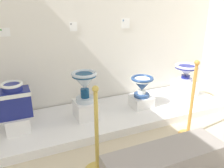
{
  "coord_description": "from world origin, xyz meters",
  "views": [
    {
      "loc": [
        0.87,
        -0.26,
        1.69
      ],
      "look_at": [
        2.13,
        2.57,
        0.55
      ],
      "focal_mm": 37.11,
      "sensor_mm": 36.0,
      "label": 1
    }
  ],
  "objects_px": {
    "plinth_block_squat_floral": "(184,88)",
    "info_placard_third": "(126,23)",
    "plinth_block_slender_white": "(18,122)",
    "plinth_block_central_ornate": "(141,101)",
    "antique_toilet_squat_floral": "(186,70)",
    "info_placard_first": "(5,32)",
    "antique_toilet_slender_white": "(14,100)",
    "plinth_block_tall_cobalt": "(86,109)",
    "antique_toilet_tall_cobalt": "(84,82)",
    "info_placard_second": "(73,27)",
    "antique_toilet_central_ornate": "(142,84)",
    "stanchion_post_near_right": "(190,114)",
    "museum_bench": "(165,168)",
    "stanchion_post_near_left": "(97,150)"
  },
  "relations": [
    {
      "from": "antique_toilet_slender_white",
      "to": "info_placard_third",
      "type": "xyz_separation_m",
      "value": [
        1.78,
        0.5,
        0.8
      ]
    },
    {
      "from": "antique_toilet_squat_floral",
      "to": "info_placard_first",
      "type": "bearing_deg",
      "value": 169.81
    },
    {
      "from": "plinth_block_central_ornate",
      "to": "info_placard_third",
      "type": "distance_m",
      "value": 1.26
    },
    {
      "from": "antique_toilet_squat_floral",
      "to": "info_placard_third",
      "type": "relative_size",
      "value": 2.56
    },
    {
      "from": "plinth_block_central_ornate",
      "to": "plinth_block_squat_floral",
      "type": "relative_size",
      "value": 0.94
    },
    {
      "from": "plinth_block_central_ornate",
      "to": "stanchion_post_near_left",
      "type": "height_order",
      "value": "stanchion_post_near_left"
    },
    {
      "from": "antique_toilet_tall_cobalt",
      "to": "museum_bench",
      "type": "distance_m",
      "value": 1.52
    },
    {
      "from": "info_placard_second",
      "to": "antique_toilet_central_ornate",
      "type": "bearing_deg",
      "value": -32.44
    },
    {
      "from": "plinth_block_squat_floral",
      "to": "info_placard_third",
      "type": "relative_size",
      "value": 2.21
    },
    {
      "from": "antique_toilet_squat_floral",
      "to": "stanchion_post_near_right",
      "type": "bearing_deg",
      "value": -126.9
    },
    {
      "from": "antique_toilet_tall_cobalt",
      "to": "antique_toilet_squat_floral",
      "type": "xyz_separation_m",
      "value": [
        1.79,
        0.06,
        -0.06
      ]
    },
    {
      "from": "plinth_block_central_ornate",
      "to": "antique_toilet_slender_white",
      "type": "bearing_deg",
      "value": 178.38
    },
    {
      "from": "antique_toilet_tall_cobalt",
      "to": "stanchion_post_near_right",
      "type": "height_order",
      "value": "stanchion_post_near_right"
    },
    {
      "from": "plinth_block_slender_white",
      "to": "stanchion_post_near_right",
      "type": "distance_m",
      "value": 2.2
    },
    {
      "from": "stanchion_post_near_left",
      "to": "info_placard_third",
      "type": "bearing_deg",
      "value": 54.76
    },
    {
      "from": "plinth_block_tall_cobalt",
      "to": "info_placard_second",
      "type": "distance_m",
      "value": 1.21
    },
    {
      "from": "antique_toilet_central_ornate",
      "to": "museum_bench",
      "type": "height_order",
      "value": "antique_toilet_central_ornate"
    },
    {
      "from": "info_placard_first",
      "to": "stanchion_post_near_left",
      "type": "xyz_separation_m",
      "value": [
        0.69,
        -1.53,
        -1.02
      ]
    },
    {
      "from": "stanchion_post_near_right",
      "to": "plinth_block_tall_cobalt",
      "type": "bearing_deg",
      "value": 143.23
    },
    {
      "from": "antique_toilet_tall_cobalt",
      "to": "antique_toilet_central_ornate",
      "type": "relative_size",
      "value": 1.25
    },
    {
      "from": "plinth_block_slender_white",
      "to": "plinth_block_central_ornate",
      "type": "relative_size",
      "value": 1.17
    },
    {
      "from": "antique_toilet_slender_white",
      "to": "info_placard_second",
      "type": "distance_m",
      "value": 1.31
    },
    {
      "from": "plinth_block_slender_white",
      "to": "antique_toilet_slender_white",
      "type": "distance_m",
      "value": 0.32
    },
    {
      "from": "info_placard_first",
      "to": "info_placard_second",
      "type": "height_order",
      "value": "info_placard_second"
    },
    {
      "from": "info_placard_third",
      "to": "stanchion_post_near_right",
      "type": "bearing_deg",
      "value": -80.21
    },
    {
      "from": "antique_toilet_squat_floral",
      "to": "info_placard_first",
      "type": "distance_m",
      "value": 2.82
    },
    {
      "from": "plinth_block_squat_floral",
      "to": "museum_bench",
      "type": "distance_m",
      "value": 2.09
    },
    {
      "from": "antique_toilet_slender_white",
      "to": "stanchion_post_near_left",
      "type": "height_order",
      "value": "stanchion_post_near_left"
    },
    {
      "from": "antique_toilet_tall_cobalt",
      "to": "plinth_block_central_ornate",
      "type": "bearing_deg",
      "value": -0.75
    },
    {
      "from": "plinth_block_squat_floral",
      "to": "stanchion_post_near_right",
      "type": "xyz_separation_m",
      "value": [
        -0.67,
        -0.9,
        0.07
      ]
    },
    {
      "from": "stanchion_post_near_left",
      "to": "museum_bench",
      "type": "xyz_separation_m",
      "value": [
        0.51,
        -0.43,
        -0.06
      ]
    },
    {
      "from": "info_placard_first",
      "to": "stanchion_post_near_left",
      "type": "bearing_deg",
      "value": -65.66
    },
    {
      "from": "plinth_block_slender_white",
      "to": "plinth_block_central_ornate",
      "type": "distance_m",
      "value": 1.79
    },
    {
      "from": "antique_toilet_slender_white",
      "to": "info_placard_third",
      "type": "distance_m",
      "value": 2.01
    },
    {
      "from": "info_placard_first",
      "to": "info_placard_second",
      "type": "distance_m",
      "value": 0.92
    },
    {
      "from": "antique_toilet_tall_cobalt",
      "to": "info_placard_first",
      "type": "bearing_deg",
      "value": 148.71
    },
    {
      "from": "plinth_block_tall_cobalt",
      "to": "antique_toilet_tall_cobalt",
      "type": "distance_m",
      "value": 0.4
    },
    {
      "from": "plinth_block_slender_white",
      "to": "antique_toilet_squat_floral",
      "type": "xyz_separation_m",
      "value": [
        2.69,
        0.02,
        0.36
      ]
    },
    {
      "from": "plinth_block_squat_floral",
      "to": "info_placard_first",
      "type": "distance_m",
      "value": 2.91
    },
    {
      "from": "plinth_block_tall_cobalt",
      "to": "stanchion_post_near_right",
      "type": "xyz_separation_m",
      "value": [
        1.12,
        -0.84,
        0.08
      ]
    },
    {
      "from": "plinth_block_central_ornate",
      "to": "info_placard_first",
      "type": "bearing_deg",
      "value": 162.86
    },
    {
      "from": "antique_toilet_central_ornate",
      "to": "stanchion_post_near_left",
      "type": "relative_size",
      "value": 0.36
    },
    {
      "from": "antique_toilet_central_ornate",
      "to": "plinth_block_tall_cobalt",
      "type": "bearing_deg",
      "value": 179.25
    },
    {
      "from": "antique_toilet_tall_cobalt",
      "to": "plinth_block_central_ornate",
      "type": "xyz_separation_m",
      "value": [
        0.9,
        -0.01,
        -0.44
      ]
    },
    {
      "from": "antique_toilet_squat_floral",
      "to": "plinth_block_tall_cobalt",
      "type": "bearing_deg",
      "value": -178.16
    },
    {
      "from": "plinth_block_tall_cobalt",
      "to": "plinth_block_squat_floral",
      "type": "bearing_deg",
      "value": 1.84
    },
    {
      "from": "plinth_block_tall_cobalt",
      "to": "plinth_block_squat_floral",
      "type": "distance_m",
      "value": 1.79
    },
    {
      "from": "antique_toilet_central_ornate",
      "to": "info_placard_second",
      "type": "bearing_deg",
      "value": 147.56
    },
    {
      "from": "plinth_block_slender_white",
      "to": "stanchion_post_near_left",
      "type": "relative_size",
      "value": 0.39
    },
    {
      "from": "plinth_block_slender_white",
      "to": "stanchion_post_near_left",
      "type": "height_order",
      "value": "stanchion_post_near_left"
    }
  ]
}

